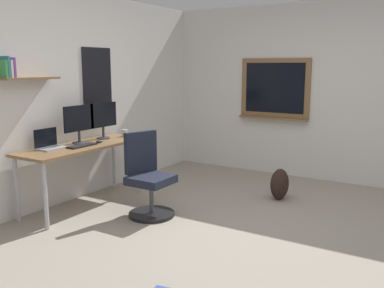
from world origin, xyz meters
The scene contains 12 objects.
ground_plane centered at (0.00, 0.00, 0.00)m, with size 5.20×5.20×0.00m, color #9E9384.
wall_back centered at (0.00, 2.45, 1.30)m, with size 5.00×0.30×2.60m.
wall_right centered at (2.45, 0.03, 1.30)m, with size 0.22×5.00×2.60m.
desk centered at (-0.32, 2.08, 0.68)m, with size 1.67×0.58×0.76m.
office_chair centered at (-0.17, 1.23, 0.41)m, with size 0.52×0.55×0.95m.
laptop centered at (-0.69, 2.22, 0.81)m, with size 0.31×0.21×0.23m.
monitor_primary centered at (-0.28, 2.17, 1.03)m, with size 0.46×0.17×0.46m.
monitor_secondary centered at (0.14, 2.17, 1.03)m, with size 0.46×0.17×0.46m.
keyboard centered at (-0.40, 2.01, 0.77)m, with size 0.37×0.13×0.02m, color black.
computer_mouse centered at (-0.12, 2.01, 0.77)m, with size 0.10×0.06×0.03m, color #262628.
coffee_mug centered at (0.41, 2.06, 0.80)m, with size 0.08×0.08×0.09m, color silver.
backpack centered at (1.17, 0.15, 0.20)m, with size 0.32×0.22×0.40m, color black.
Camera 1 is at (-3.86, -1.64, 1.68)m, focal length 39.62 mm.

